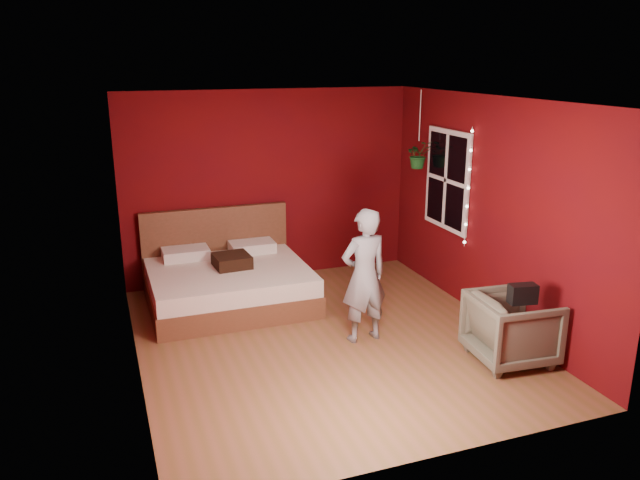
% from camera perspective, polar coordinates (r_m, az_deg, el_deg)
% --- Properties ---
extents(floor, '(4.50, 4.50, 0.00)m').
position_cam_1_polar(floor, '(6.97, 0.62, -9.12)').
color(floor, brown).
rests_on(floor, ground).
extents(room_walls, '(4.04, 4.54, 2.62)m').
position_cam_1_polar(room_walls, '(6.43, 0.66, 4.50)').
color(room_walls, '#5A0909').
rests_on(room_walls, ground).
extents(window, '(0.05, 0.97, 1.27)m').
position_cam_1_polar(window, '(8.11, 11.54, 5.40)').
color(window, white).
rests_on(window, room_walls).
extents(fairy_lights, '(0.04, 0.04, 1.45)m').
position_cam_1_polar(fairy_lights, '(7.66, 13.40, 4.65)').
color(fairy_lights, silver).
rests_on(fairy_lights, room_walls).
extents(bed, '(1.96, 1.67, 1.08)m').
position_cam_1_polar(bed, '(7.97, -8.44, -3.77)').
color(bed, brown).
rests_on(bed, ground).
extents(person, '(0.58, 0.41, 1.49)m').
position_cam_1_polar(person, '(6.72, 4.05, -3.28)').
color(person, slate).
rests_on(person, ground).
extents(armchair, '(0.84, 0.82, 0.71)m').
position_cam_1_polar(armchair, '(6.68, 17.11, -7.74)').
color(armchair, '#5E5D4A').
rests_on(armchair, ground).
extents(handbag, '(0.29, 0.18, 0.19)m').
position_cam_1_polar(handbag, '(6.35, 18.05, -4.70)').
color(handbag, black).
rests_on(handbag, armchair).
extents(throw_pillow, '(0.45, 0.45, 0.15)m').
position_cam_1_polar(throw_pillow, '(7.83, -8.06, -1.89)').
color(throw_pillow, black).
rests_on(throw_pillow, bed).
extents(hanging_plant, '(0.34, 0.30, 1.02)m').
position_cam_1_polar(hanging_plant, '(8.37, 8.98, 7.73)').
color(hanging_plant, silver).
rests_on(hanging_plant, room_walls).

